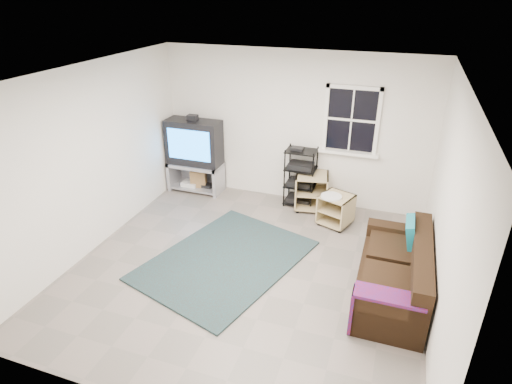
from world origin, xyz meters
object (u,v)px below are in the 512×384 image
at_px(av_rack, 300,181).
at_px(tv_unit, 195,150).
at_px(sofa, 396,275).
at_px(side_table_right, 336,207).
at_px(side_table_left, 312,189).

bearing_deg(av_rack, tv_unit, -178.28).
bearing_deg(sofa, side_table_right, 122.80).
bearing_deg(tv_unit, sofa, -27.94).
xyz_separation_m(av_rack, side_table_right, (0.72, -0.48, -0.15)).
distance_m(tv_unit, av_rack, 1.99).
distance_m(tv_unit, sofa, 4.18).
bearing_deg(sofa, side_table_left, 127.10).
bearing_deg(side_table_left, tv_unit, -179.39).
distance_m(side_table_left, side_table_right, 0.67).
bearing_deg(tv_unit, side_table_left, 0.61).
xyz_separation_m(side_table_right, sofa, (0.98, -1.53, -0.01)).
bearing_deg(sofa, av_rack, 130.36).
xyz_separation_m(tv_unit, sofa, (3.67, -1.95, -0.50)).
height_order(tv_unit, sofa, tv_unit).
height_order(av_rack, side_table_right, av_rack).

